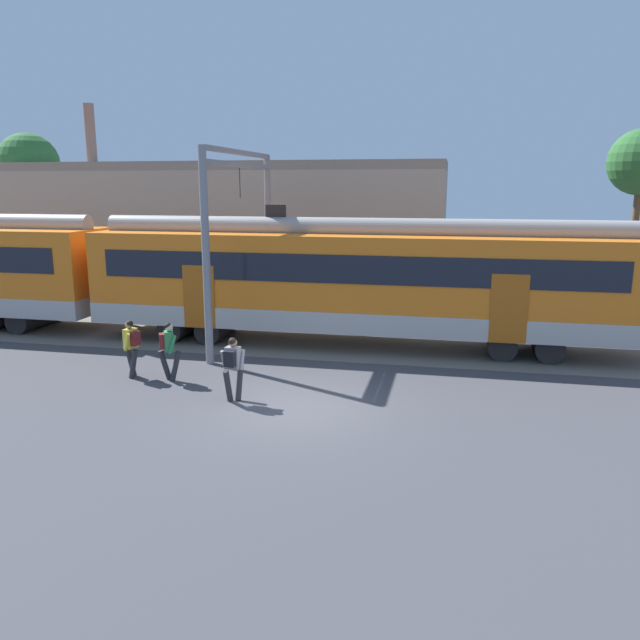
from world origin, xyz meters
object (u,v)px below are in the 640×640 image
commuter_train (123,273)px  pedestrian_grey (233,364)px  pedestrian_green (168,346)px  pedestrian_yellow (131,344)px

commuter_train → pedestrian_grey: (6.46, -6.32, -1.26)m
commuter_train → pedestrian_green: (4.11, -5.05, -1.26)m
commuter_train → pedestrian_yellow: size_ratio=22.83×
commuter_train → pedestrian_green: size_ratio=22.83×
pedestrian_green → pedestrian_yellow: bearing=177.2°
commuter_train → pedestrian_grey: 9.13m
pedestrian_yellow → pedestrian_green: size_ratio=1.00×
pedestrian_yellow → pedestrian_grey: 3.75m
pedestrian_yellow → pedestrian_grey: (3.51, -1.33, 0.00)m
pedestrian_green → pedestrian_grey: size_ratio=1.00×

